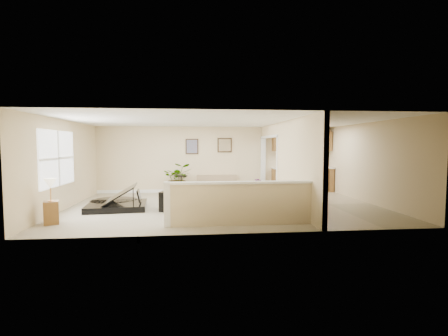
{
  "coord_description": "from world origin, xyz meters",
  "views": [
    {
      "loc": [
        -0.95,
        -9.42,
        1.79
      ],
      "look_at": [
        0.02,
        0.4,
        1.1
      ],
      "focal_mm": 26.0,
      "sensor_mm": 36.0,
      "label": 1
    }
  ],
  "objects": [
    {
      "name": "pony_half_wall",
      "position": [
        0.08,
        -2.3,
        0.52
      ],
      "size": [
        3.42,
        0.22,
        1.0
      ],
      "color": "beige",
      "rests_on": "floor"
    },
    {
      "name": "back_wall",
      "position": [
        0.0,
        3.0,
        1.25
      ],
      "size": [
        9.0,
        0.04,
        2.5
      ],
      "primitive_type": "cube",
      "color": "beige",
      "rests_on": "floor"
    },
    {
      "name": "wall_art_left",
      "position": [
        -0.95,
        2.97,
        1.75
      ],
      "size": [
        0.48,
        0.04,
        0.58
      ],
      "color": "#372614",
      "rests_on": "back_wall"
    },
    {
      "name": "ceiling",
      "position": [
        0.0,
        0.0,
        2.5
      ],
      "size": [
        9.0,
        6.0,
        0.04
      ],
      "primitive_type": "cube",
      "color": "white",
      "rests_on": "back_wall"
    },
    {
      "name": "small_plant",
      "position": [
        1.45,
        2.21,
        0.24
      ],
      "size": [
        0.35,
        0.35,
        0.56
      ],
      "color": "black",
      "rests_on": "floor"
    },
    {
      "name": "front_wall",
      "position": [
        0.0,
        -3.0,
        1.25
      ],
      "size": [
        9.0,
        0.04,
        2.5
      ],
      "primitive_type": "cube",
      "color": "beige",
      "rests_on": "floor"
    },
    {
      "name": "accent_table",
      "position": [
        -1.36,
        2.65,
        0.43
      ],
      "size": [
        0.47,
        0.47,
        0.67
      ],
      "color": "black",
      "rests_on": "floor"
    },
    {
      "name": "left_window",
      "position": [
        -4.49,
        -0.5,
        1.45
      ],
      "size": [
        0.05,
        2.15,
        1.45
      ],
      "primitive_type": "cube",
      "color": "white",
      "rests_on": "left_wall"
    },
    {
      "name": "lamp_stand",
      "position": [
        -4.15,
        -1.79,
        0.44
      ],
      "size": [
        0.39,
        0.39,
        1.05
      ],
      "color": "brown",
      "rests_on": "floor"
    },
    {
      "name": "palm_plant",
      "position": [
        -1.47,
        2.65,
        0.56
      ],
      "size": [
        1.04,
        0.91,
        1.14
      ],
      "color": "black",
      "rests_on": "floor"
    },
    {
      "name": "right_wall",
      "position": [
        4.5,
        0.0,
        1.25
      ],
      "size": [
        0.04,
        6.0,
        2.5
      ],
      "primitive_type": "cube",
      "color": "beige",
      "rests_on": "floor"
    },
    {
      "name": "wall_mirror",
      "position": [
        0.3,
        2.97,
        1.8
      ],
      "size": [
        0.55,
        0.04,
        0.55
      ],
      "color": "#372614",
      "rests_on": "back_wall"
    },
    {
      "name": "piano",
      "position": [
        -3.11,
        0.03,
        0.63
      ],
      "size": [
        1.98,
        2.04,
        1.51
      ],
      "rotation": [
        0.0,
        0.0,
        0.1
      ],
      "color": "black",
      "rests_on": "floor"
    },
    {
      "name": "floor",
      "position": [
        0.0,
        0.0,
        0.0
      ],
      "size": [
        9.0,
        9.0,
        0.0
      ],
      "primitive_type": "plane",
      "color": "tan",
      "rests_on": "ground"
    },
    {
      "name": "kitchen_cabinets",
      "position": [
        3.19,
        2.73,
        0.87
      ],
      "size": [
        2.36,
        0.65,
        2.33
      ],
      "color": "brown",
      "rests_on": "floor"
    },
    {
      "name": "loveseat",
      "position": [
        -0.02,
        2.7,
        0.33
      ],
      "size": [
        1.57,
        0.93,
        0.87
      ],
      "rotation": [
        0.0,
        0.0,
        -0.05
      ],
      "color": "#9C8363",
      "rests_on": "floor"
    },
    {
      "name": "left_wall",
      "position": [
        -4.5,
        0.0,
        1.25
      ],
      "size": [
        0.04,
        6.0,
        2.5
      ],
      "primitive_type": "cube",
      "color": "beige",
      "rests_on": "floor"
    },
    {
      "name": "interior_partition",
      "position": [
        1.8,
        0.25,
        1.22
      ],
      "size": [
        0.18,
        5.99,
        2.5
      ],
      "color": "beige",
      "rests_on": "floor"
    },
    {
      "name": "piano_bench",
      "position": [
        -1.54,
        -0.37,
        0.27
      ],
      "size": [
        0.63,
        0.9,
        0.54
      ],
      "primitive_type": "cube",
      "rotation": [
        0.0,
        0.0,
        -0.3
      ],
      "color": "black",
      "rests_on": "floor"
    },
    {
      "name": "kitchen_vinyl",
      "position": [
        3.15,
        0.0,
        0.0
      ],
      "size": [
        2.7,
        6.0,
        0.01
      ],
      "primitive_type": "cube",
      "color": "gray",
      "rests_on": "floor"
    }
  ]
}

